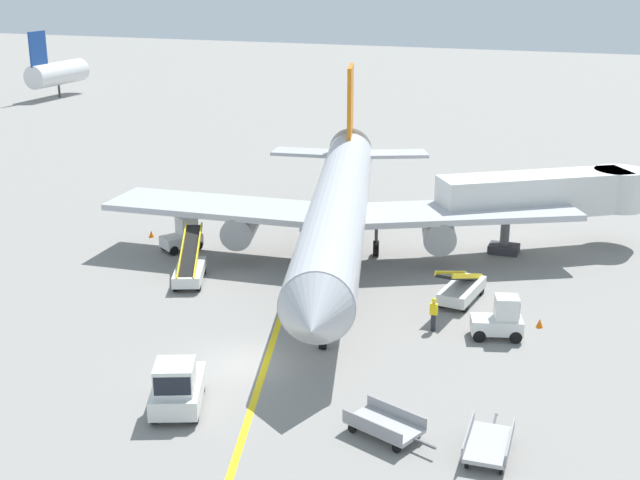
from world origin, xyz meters
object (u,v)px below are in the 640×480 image
(pushback_tug, at_px, (177,387))
(belt_loader_forward_hold, at_px, (190,268))
(jet_bridge, at_px, (555,194))
(safety_cone_nose_right, at_px, (540,323))
(baggage_tug_near_wing, at_px, (500,320))
(belt_loader_aft_hold, at_px, (461,288))
(baggage_tug_by_cargo_door, at_px, (183,236))
(baggage_cart_empty_trailing, at_px, (384,425))
(ground_crew_marshaller, at_px, (434,313))
(safety_cone_nose_left, at_px, (151,234))
(airliner, at_px, (339,207))
(baggage_cart_loaded, at_px, (488,444))

(pushback_tug, bearing_deg, belt_loader_forward_hold, 117.01)
(jet_bridge, height_order, safety_cone_nose_right, jet_bridge)
(baggage_tug_near_wing, bearing_deg, belt_loader_aft_hold, 124.34)
(baggage_tug_near_wing, xyz_separation_m, baggage_tug_by_cargo_door, (-20.59, 6.32, 0.00))
(baggage_tug_by_cargo_door, distance_m, baggage_cart_empty_trailing, 24.69)
(baggage_tug_by_cargo_door, height_order, ground_crew_marshaller, baggage_tug_by_cargo_door)
(baggage_tug_by_cargo_door, xyz_separation_m, safety_cone_nose_left, (-3.27, 1.56, -0.71))
(belt_loader_forward_hold, bearing_deg, airliner, 41.34)
(baggage_tug_by_cargo_door, height_order, belt_loader_forward_hold, belt_loader_forward_hold)
(belt_loader_forward_hold, relative_size, belt_loader_aft_hold, 1.00)
(pushback_tug, bearing_deg, airliner, 89.68)
(belt_loader_forward_hold, relative_size, safety_cone_nose_right, 11.60)
(baggage_tug_near_wing, distance_m, baggage_tug_by_cargo_door, 21.53)
(airliner, height_order, belt_loader_aft_hold, airliner)
(pushback_tug, relative_size, belt_loader_aft_hold, 0.79)
(belt_loader_forward_hold, relative_size, baggage_cart_loaded, 1.35)
(belt_loader_aft_hold, xyz_separation_m, safety_cone_nose_left, (-21.20, 4.00, -0.56))
(baggage_tug_near_wing, distance_m, safety_cone_nose_left, 25.14)
(belt_loader_aft_hold, distance_m, ground_crew_marshaller, 4.22)
(baggage_tug_by_cargo_door, bearing_deg, safety_cone_nose_left, 154.50)
(jet_bridge, xyz_separation_m, baggage_tug_near_wing, (-0.76, -14.59, -2.62))
(pushback_tug, distance_m, baggage_tug_by_cargo_door, 20.28)
(belt_loader_aft_hold, height_order, ground_crew_marshaller, belt_loader_aft_hold)
(baggage_tug_near_wing, xyz_separation_m, safety_cone_nose_right, (1.65, 1.95, -0.71))
(pushback_tug, xyz_separation_m, safety_cone_nose_left, (-12.99, 19.36, -0.77))
(safety_cone_nose_right, bearing_deg, baggage_tug_by_cargo_door, 168.87)
(jet_bridge, bearing_deg, pushback_tug, -114.05)
(belt_loader_forward_hold, bearing_deg, safety_cone_nose_right, 1.24)
(jet_bridge, bearing_deg, baggage_tug_near_wing, -93.00)
(jet_bridge, relative_size, baggage_tug_near_wing, 4.51)
(baggage_cart_empty_trailing, bearing_deg, pushback_tug, -173.60)
(baggage_cart_empty_trailing, bearing_deg, belt_loader_aft_hold, 90.38)
(baggage_cart_loaded, xyz_separation_m, safety_cone_nose_left, (-25.20, 18.34, -0.25))
(baggage_tug_by_cargo_door, distance_m, belt_loader_forward_hold, 5.70)
(airliner, xyz_separation_m, baggage_tug_near_wing, (10.76, -7.46, -2.49))
(ground_crew_marshaller, bearing_deg, pushback_tug, -124.67)
(pushback_tug, distance_m, belt_loader_aft_hold, 17.42)
(belt_loader_forward_hold, xyz_separation_m, safety_cone_nose_left, (-6.36, 6.35, -0.56))
(airliner, bearing_deg, baggage_tug_near_wing, -34.72)
(airliner, relative_size, safety_cone_nose_right, 78.88)
(jet_bridge, height_order, baggage_tug_near_wing, jet_bridge)
(jet_bridge, xyz_separation_m, belt_loader_aft_hold, (-3.42, -10.71, -2.77))
(baggage_tug_by_cargo_door, bearing_deg, baggage_cart_loaded, -37.43)
(baggage_tug_near_wing, relative_size, ground_crew_marshaller, 1.57)
(baggage_tug_near_wing, xyz_separation_m, safety_cone_nose_left, (-23.86, 7.88, -0.71))
(belt_loader_forward_hold, distance_m, safety_cone_nose_left, 9.00)
(baggage_cart_empty_trailing, bearing_deg, airliner, 114.51)
(airliner, relative_size, belt_loader_forward_hold, 6.80)
(airliner, xyz_separation_m, baggage_cart_loaded, (12.10, -17.92, -2.95))
(ground_crew_marshaller, bearing_deg, baggage_tug_by_cargo_door, 159.20)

